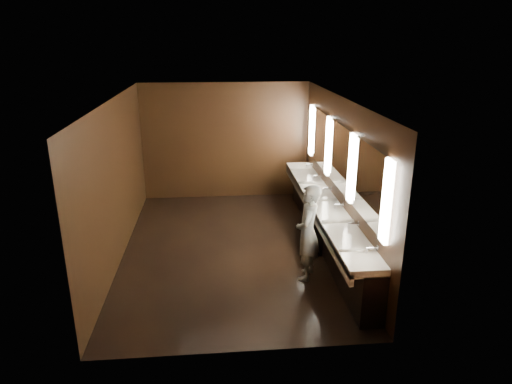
# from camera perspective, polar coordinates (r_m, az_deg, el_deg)

# --- Properties ---
(floor) EXTENTS (6.00, 6.00, 0.00)m
(floor) POSITION_cam_1_polar(r_m,az_deg,el_deg) (8.72, -3.06, -7.03)
(floor) COLOR black
(floor) RESTS_ON ground
(ceiling) EXTENTS (4.00, 6.00, 0.02)m
(ceiling) POSITION_cam_1_polar(r_m,az_deg,el_deg) (7.91, -3.42, 11.52)
(ceiling) COLOR #2D2D2B
(ceiling) RESTS_ON wall_back
(wall_back) EXTENTS (4.00, 0.02, 2.80)m
(wall_back) POSITION_cam_1_polar(r_m,az_deg,el_deg) (11.11, -3.83, 6.34)
(wall_back) COLOR black
(wall_back) RESTS_ON floor
(wall_front) EXTENTS (4.00, 0.02, 2.80)m
(wall_front) POSITION_cam_1_polar(r_m,az_deg,el_deg) (5.42, -1.99, -7.60)
(wall_front) COLOR black
(wall_front) RESTS_ON floor
(wall_left) EXTENTS (0.02, 6.00, 2.80)m
(wall_left) POSITION_cam_1_polar(r_m,az_deg,el_deg) (8.39, -17.01, 1.34)
(wall_left) COLOR black
(wall_left) RESTS_ON floor
(wall_right) EXTENTS (0.02, 6.00, 2.80)m
(wall_right) POSITION_cam_1_polar(r_m,az_deg,el_deg) (8.51, 10.36, 2.12)
(wall_right) COLOR black
(wall_right) RESTS_ON floor
(sink_counter) EXTENTS (0.55, 5.40, 1.01)m
(sink_counter) POSITION_cam_1_polar(r_m,az_deg,el_deg) (8.76, 8.71, -3.57)
(sink_counter) COLOR black
(sink_counter) RESTS_ON floor
(mirror_band) EXTENTS (0.06, 5.03, 1.15)m
(mirror_band) POSITION_cam_1_polar(r_m,az_deg,el_deg) (8.41, 10.37, 4.40)
(mirror_band) COLOR white
(mirror_band) RESTS_ON wall_right
(person) EXTENTS (0.57, 0.68, 1.61)m
(person) POSITION_cam_1_polar(r_m,az_deg,el_deg) (7.45, 6.49, -5.04)
(person) COLOR #9ABFE6
(person) RESTS_ON floor
(trash_bin) EXTENTS (0.49, 0.49, 0.62)m
(trash_bin) POSITION_cam_1_polar(r_m,az_deg,el_deg) (8.53, 7.67, -5.53)
(trash_bin) COLOR black
(trash_bin) RESTS_ON floor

